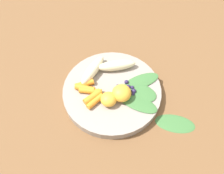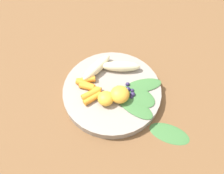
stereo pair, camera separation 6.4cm
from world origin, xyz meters
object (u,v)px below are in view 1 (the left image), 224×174
at_px(banana_peeled_left, 93,70).
at_px(kale_leaf_stray, 175,123).
at_px(orange_segment_near, 122,93).
at_px(bowl, 112,92).
at_px(banana_peeled_right, 116,65).

height_order(banana_peeled_left, kale_leaf_stray, banana_peeled_left).
bearing_deg(orange_segment_near, banana_peeled_left, -89.54).
height_order(banana_peeled_left, orange_segment_near, orange_segment_near).
distance_m(bowl, banana_peeled_left, 0.09).
height_order(bowl, banana_peeled_left, banana_peeled_left).
bearing_deg(banana_peeled_left, banana_peeled_right, 131.35).
distance_m(banana_peeled_right, orange_segment_near, 0.10).
relative_size(banana_peeled_left, banana_peeled_right, 1.00).
bearing_deg(bowl, banana_peeled_left, -90.98).
relative_size(bowl, kale_leaf_stray, 2.60).
distance_m(banana_peeled_right, kale_leaf_stray, 0.24).
bearing_deg(bowl, kale_leaf_stray, 106.32).
bearing_deg(banana_peeled_left, bowl, 72.19).
xyz_separation_m(bowl, banana_peeled_left, (-0.00, -0.08, 0.03)).
xyz_separation_m(banana_peeled_right, orange_segment_near, (0.06, 0.08, 0.00)).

